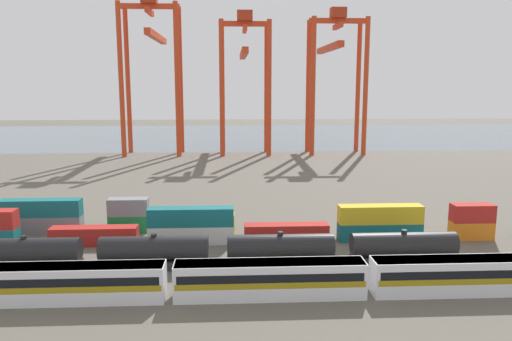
{
  "coord_description": "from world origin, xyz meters",
  "views": [
    {
      "loc": [
        3.97,
        -74.08,
        22.38
      ],
      "look_at": [
        9.01,
        23.66,
        5.47
      ],
      "focal_mm": 35.07,
      "sensor_mm": 36.0,
      "label": 1
    }
  ],
  "objects_px": {
    "passenger_train": "(270,278)",
    "shipping_container_16": "(215,222)",
    "freight_tank_row": "(218,251)",
    "gantry_crane_west": "(152,58)",
    "shipping_container_5": "(286,233)",
    "gantry_crane_east": "(335,65)",
    "gantry_crane_central": "(245,68)",
    "shipping_container_14": "(129,223)"
  },
  "relations": [
    {
      "from": "gantry_crane_central",
      "to": "freight_tank_row",
      "type": "bearing_deg",
      "value": -93.5
    },
    {
      "from": "freight_tank_row",
      "to": "gantry_crane_central",
      "type": "distance_m",
      "value": 109.42
    },
    {
      "from": "freight_tank_row",
      "to": "shipping_container_14",
      "type": "relative_size",
      "value": 9.91
    },
    {
      "from": "gantry_crane_west",
      "to": "gantry_crane_central",
      "type": "height_order",
      "value": "gantry_crane_west"
    },
    {
      "from": "shipping_container_16",
      "to": "gantry_crane_west",
      "type": "xyz_separation_m",
      "value": [
        -22.18,
        89.75,
        29.53
      ]
    },
    {
      "from": "freight_tank_row",
      "to": "shipping_container_5",
      "type": "bearing_deg",
      "value": 45.24
    },
    {
      "from": "gantry_crane_west",
      "to": "gantry_crane_central",
      "type": "distance_m",
      "value": 29.69
    },
    {
      "from": "shipping_container_5",
      "to": "gantry_crane_east",
      "type": "distance_m",
      "value": 103.36
    },
    {
      "from": "shipping_container_14",
      "to": "gantry_crane_central",
      "type": "xyz_separation_m",
      "value": [
        20.52,
        90.17,
        26.3
      ]
    },
    {
      "from": "gantry_crane_west",
      "to": "gantry_crane_central",
      "type": "relative_size",
      "value": 1.11
    },
    {
      "from": "gantry_crane_west",
      "to": "shipping_container_5",
      "type": "bearing_deg",
      "value": -71.25
    },
    {
      "from": "freight_tank_row",
      "to": "gantry_crane_west",
      "type": "distance_m",
      "value": 112.01
    },
    {
      "from": "freight_tank_row",
      "to": "gantry_crane_west",
      "type": "relative_size",
      "value": 1.19
    },
    {
      "from": "passenger_train",
      "to": "shipping_container_14",
      "type": "distance_m",
      "value": 32.02
    },
    {
      "from": "freight_tank_row",
      "to": "shipping_container_14",
      "type": "xyz_separation_m",
      "value": [
        -14.02,
        16.04,
        -0.8
      ]
    },
    {
      "from": "passenger_train",
      "to": "shipping_container_5",
      "type": "xyz_separation_m",
      "value": [
        3.87,
        18.83,
        -0.84
      ]
    },
    {
      "from": "gantry_crane_west",
      "to": "gantry_crane_central",
      "type": "bearing_deg",
      "value": 0.82
    },
    {
      "from": "shipping_container_5",
      "to": "gantry_crane_east",
      "type": "xyz_separation_m",
      "value": [
        26.4,
        96.17,
        27.17
      ]
    },
    {
      "from": "shipping_container_5",
      "to": "gantry_crane_west",
      "type": "relative_size",
      "value": 0.24
    },
    {
      "from": "shipping_container_14",
      "to": "gantry_crane_central",
      "type": "bearing_deg",
      "value": 77.18
    },
    {
      "from": "gantry_crane_west",
      "to": "gantry_crane_east",
      "type": "bearing_deg",
      "value": 0.07
    },
    {
      "from": "freight_tank_row",
      "to": "gantry_crane_west",
      "type": "bearing_deg",
      "value": 102.27
    },
    {
      "from": "freight_tank_row",
      "to": "gantry_crane_central",
      "type": "bearing_deg",
      "value": 86.5
    },
    {
      "from": "shipping_container_14",
      "to": "shipping_container_16",
      "type": "bearing_deg",
      "value": 0.0
    },
    {
      "from": "shipping_container_5",
      "to": "shipping_container_14",
      "type": "bearing_deg",
      "value": 164.96
    },
    {
      "from": "shipping_container_14",
      "to": "gantry_crane_west",
      "type": "distance_m",
      "value": 94.91
    },
    {
      "from": "gantry_crane_west",
      "to": "shipping_container_14",
      "type": "bearing_deg",
      "value": -84.28
    },
    {
      "from": "passenger_train",
      "to": "gantry_crane_central",
      "type": "relative_size",
      "value": 1.39
    },
    {
      "from": "freight_tank_row",
      "to": "shipping_container_5",
      "type": "xyz_separation_m",
      "value": [
        9.61,
        9.69,
        -0.8
      ]
    },
    {
      "from": "shipping_container_14",
      "to": "gantry_crane_west",
      "type": "height_order",
      "value": "gantry_crane_west"
    },
    {
      "from": "passenger_train",
      "to": "gantry_crane_central",
      "type": "distance_m",
      "value": 118.13
    },
    {
      "from": "gantry_crane_west",
      "to": "gantry_crane_east",
      "type": "height_order",
      "value": "gantry_crane_west"
    },
    {
      "from": "freight_tank_row",
      "to": "gantry_crane_west",
      "type": "xyz_separation_m",
      "value": [
        -23.01,
        105.79,
        28.73
      ]
    },
    {
      "from": "gantry_crane_east",
      "to": "shipping_container_16",
      "type": "bearing_deg",
      "value": -112.3
    },
    {
      "from": "gantry_crane_west",
      "to": "gantry_crane_east",
      "type": "distance_m",
      "value": 59.06
    },
    {
      "from": "gantry_crane_east",
      "to": "shipping_container_14",
      "type": "bearing_deg",
      "value": -119.11
    },
    {
      "from": "passenger_train",
      "to": "shipping_container_16",
      "type": "xyz_separation_m",
      "value": [
        -6.57,
        25.18,
        -0.84
      ]
    },
    {
      "from": "freight_tank_row",
      "to": "gantry_crane_east",
      "type": "xyz_separation_m",
      "value": [
        36.0,
        105.86,
        26.37
      ]
    },
    {
      "from": "gantry_crane_west",
      "to": "freight_tank_row",
      "type": "bearing_deg",
      "value": -77.73
    },
    {
      "from": "shipping_container_14",
      "to": "gantry_crane_east",
      "type": "height_order",
      "value": "gantry_crane_east"
    },
    {
      "from": "passenger_train",
      "to": "shipping_container_16",
      "type": "height_order",
      "value": "passenger_train"
    },
    {
      "from": "shipping_container_14",
      "to": "shipping_container_16",
      "type": "relative_size",
      "value": 1.0
    }
  ]
}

